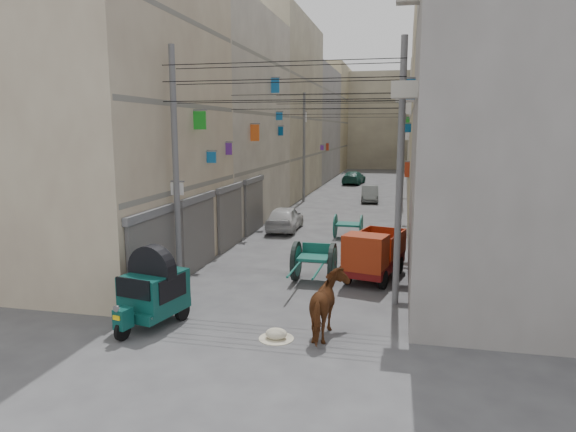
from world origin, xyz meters
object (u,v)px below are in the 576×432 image
(horse, at_px, (329,305))
(distant_car_white, at_px, (285,218))
(tonga_cart, at_px, (314,261))
(distant_car_green, at_px, (354,178))
(auto_rickshaw, at_px, (153,289))
(mini_truck, at_px, (372,257))
(distant_car_grey, at_px, (370,194))
(feed_sack, at_px, (276,334))
(second_cart, at_px, (348,226))

(horse, xyz_separation_m, distant_car_white, (-4.37, 13.68, -0.18))
(tonga_cart, bearing_deg, distant_car_green, 93.89)
(auto_rickshaw, relative_size, tonga_cart, 0.80)
(mini_truck, relative_size, distant_car_grey, 0.99)
(horse, bearing_deg, tonga_cart, -76.29)
(feed_sack, bearing_deg, auto_rickshaw, 176.08)
(feed_sack, distance_m, distant_car_green, 38.82)
(mini_truck, relative_size, distant_car_green, 0.79)
(distant_car_white, bearing_deg, tonga_cart, 107.54)
(feed_sack, height_order, distant_car_grey, distant_car_grey)
(mini_truck, xyz_separation_m, second_cart, (-1.60, 7.13, -0.23))
(distant_car_grey, bearing_deg, mini_truck, -90.25)
(auto_rickshaw, distance_m, feed_sack, 3.67)
(distant_car_white, bearing_deg, auto_rickshaw, 86.14)
(horse, height_order, distant_car_white, horse)
(distant_car_grey, bearing_deg, second_cart, -94.90)
(distant_car_grey, bearing_deg, feed_sack, -95.57)
(second_cart, height_order, feed_sack, second_cart)
(horse, xyz_separation_m, distant_car_grey, (-0.69, 25.93, -0.26))
(auto_rickshaw, xyz_separation_m, feed_sack, (3.56, -0.24, -0.86))
(tonga_cart, distance_m, distant_car_grey, 21.17)
(tonga_cart, relative_size, horse, 1.58)
(mini_truck, bearing_deg, distant_car_white, 135.02)
(tonga_cart, bearing_deg, distant_car_white, 110.09)
(second_cart, distance_m, distant_car_white, 3.75)
(mini_truck, xyz_separation_m, distant_car_grey, (-1.45, 20.68, -0.29))
(feed_sack, xyz_separation_m, horse, (1.30, 0.47, 0.70))
(tonga_cart, height_order, distant_car_green, tonga_cart)
(auto_rickshaw, distance_m, mini_truck, 7.84)
(distant_car_green, bearing_deg, mini_truck, 102.51)
(mini_truck, bearing_deg, horse, -84.46)
(tonga_cart, height_order, second_cart, tonga_cart)
(distant_car_white, height_order, distant_car_grey, distant_car_white)
(mini_truck, relative_size, distant_car_white, 0.90)
(mini_truck, height_order, distant_car_green, mini_truck)
(distant_car_white, distance_m, distant_car_green, 24.65)
(distant_car_green, bearing_deg, feed_sack, 98.52)
(auto_rickshaw, relative_size, feed_sack, 4.43)
(auto_rickshaw, bearing_deg, horse, 14.62)
(second_cart, relative_size, feed_sack, 2.45)
(tonga_cart, relative_size, distant_car_green, 0.72)
(distant_car_green, bearing_deg, distant_car_white, 92.91)
(feed_sack, height_order, distant_car_white, distant_car_white)
(tonga_cart, height_order, feed_sack, tonga_cart)
(second_cart, distance_m, feed_sack, 12.87)
(horse, height_order, distant_car_grey, horse)
(mini_truck, xyz_separation_m, distant_car_white, (-5.12, 8.43, -0.21))
(distant_car_grey, relative_size, distant_car_green, 0.81)
(tonga_cart, bearing_deg, auto_rickshaw, -125.30)
(feed_sack, bearing_deg, mini_truck, 70.25)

